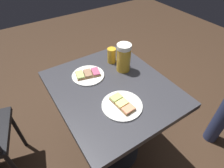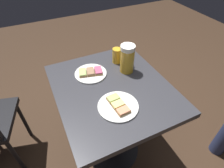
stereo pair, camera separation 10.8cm
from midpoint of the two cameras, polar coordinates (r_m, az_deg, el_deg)
ground_plane at (r=1.66m, az=1.96°, el=-19.45°), size 6.00×6.00×0.00m
cafe_table at (r=1.21m, az=2.56°, el=-6.71°), size 0.76×0.66×0.72m
plate_near at (r=1.17m, az=-4.08°, el=3.35°), size 0.20×0.20×0.03m
plate_far at (r=0.97m, az=5.09°, el=-6.90°), size 0.22×0.22×0.03m
beer_mug at (r=1.17m, az=7.42°, el=7.84°), size 0.14×0.11×0.19m
beer_glass_small at (r=1.26m, az=3.94°, el=8.72°), size 0.06×0.06×0.10m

